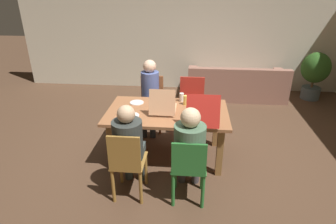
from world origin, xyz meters
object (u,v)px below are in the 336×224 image
(person_1, at_px, (150,91))
(plate_1, at_px, (212,103))
(couch, at_px, (236,86))
(dining_table, at_px, (167,117))
(plate_0, at_px, (137,103))
(drinking_glass_0, at_px, (185,100))
(chair_0, at_px, (189,168))
(pizza_box_0, at_px, (202,116))
(chair_1, at_px, (151,100))
(drinking_glass_1, at_px, (182,97))
(chair_3, at_px, (192,102))
(chair_2, at_px, (127,163))
(person_2, at_px, (129,142))
(person_0, at_px, (190,145))
(potted_plant, at_px, (315,72))
(plate_2, at_px, (131,115))
(pizza_box_1, at_px, (164,107))

(person_1, relative_size, plate_1, 5.29)
(couch, bearing_deg, plate_1, -106.98)
(dining_table, height_order, couch, couch)
(plate_0, relative_size, drinking_glass_0, 1.45)
(chair_0, bearing_deg, pizza_box_0, 78.25)
(chair_1, xyz_separation_m, drinking_glass_1, (0.56, -0.59, 0.31))
(pizza_box_0, relative_size, couch, 0.25)
(chair_3, bearing_deg, chair_1, 176.33)
(chair_2, distance_m, couch, 3.90)
(dining_table, height_order, plate_1, plate_1)
(chair_1, distance_m, plate_0, 0.77)
(person_1, distance_m, person_2, 1.63)
(person_1, distance_m, chair_3, 0.75)
(person_0, distance_m, chair_1, 1.94)
(plate_0, relative_size, couch, 0.10)
(person_0, bearing_deg, chair_0, -90.00)
(chair_3, xyz_separation_m, couch, (0.98, 1.63, -0.24))
(dining_table, relative_size, person_2, 1.44)
(chair_0, height_order, person_1, person_1)
(dining_table, bearing_deg, chair_1, 111.25)
(person_1, distance_m, pizza_box_0, 1.36)
(chair_1, xyz_separation_m, potted_plant, (3.38, 1.68, 0.12))
(plate_0, distance_m, potted_plant, 4.24)
(pizza_box_0, xyz_separation_m, plate_1, (0.15, 0.56, -0.05))
(plate_2, bearing_deg, plate_0, 90.61)
(person_0, bearing_deg, person_1, 113.43)
(chair_3, bearing_deg, dining_table, -109.98)
(person_2, height_order, plate_1, person_2)
(chair_1, xyz_separation_m, couch, (1.69, 1.59, -0.23))
(chair_0, relative_size, plate_2, 3.71)
(pizza_box_1, distance_m, plate_0, 0.49)
(pizza_box_0, xyz_separation_m, drinking_glass_0, (-0.24, 0.49, 0.01))
(chair_0, height_order, plate_0, chair_0)
(pizza_box_1, bearing_deg, couch, 61.58)
(chair_0, distance_m, drinking_glass_1, 1.38)
(person_2, xyz_separation_m, pizza_box_0, (0.86, 0.57, 0.10))
(chair_1, relative_size, plate_2, 3.95)
(potted_plant, bearing_deg, pizza_box_1, -139.33)
(drinking_glass_1, bearing_deg, chair_3, 74.22)
(dining_table, bearing_deg, drinking_glass_1, 64.38)
(person_1, height_order, couch, person_1)
(person_0, height_order, chair_1, person_0)
(plate_2, bearing_deg, plate_1, 25.73)
(person_0, bearing_deg, chair_2, -170.66)
(chair_3, relative_size, potted_plant, 0.89)
(plate_0, bearing_deg, dining_table, -27.13)
(person_2, distance_m, drinking_glass_1, 1.32)
(chair_0, height_order, potted_plant, potted_plant)
(chair_0, height_order, pizza_box_0, pizza_box_0)
(dining_table, height_order, chair_0, chair_0)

